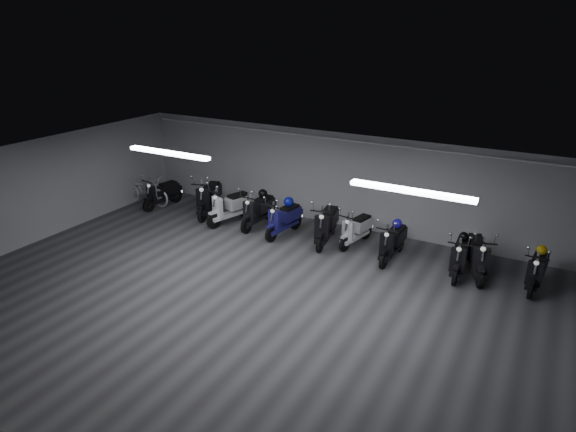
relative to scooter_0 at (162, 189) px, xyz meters
The scene contains 25 objects.
floor 6.87m from the scooter_0, 31.34° to the right, with size 14.00×10.00×0.01m, color #3B3B3E.
ceiling 7.18m from the scooter_0, 31.34° to the right, with size 14.00×10.00×0.01m, color gray.
back_wall 6.07m from the scooter_0, 13.94° to the left, with size 14.00×0.01×2.80m, color #9F9FA2.
front_wall 10.39m from the scooter_0, 55.70° to the right, with size 14.00×0.01×2.80m, color #9F9FA2.
left_wall 3.82m from the scooter_0, 108.15° to the right, with size 0.01×10.00×2.80m, color #9F9FA2.
fluor_strip_left 4.37m from the scooter_0, 42.00° to the right, with size 2.40×0.18×0.08m, color white.
fluor_strip_right 9.44m from the scooter_0, 16.13° to the right, with size 2.40×0.18×0.08m, color white.
conduit 6.32m from the scooter_0, 13.15° to the left, with size 0.05×0.05×13.60m, color white.
scooter_0 is the anchor object (origin of this frame).
scooter_1 1.79m from the scooter_0, ahead, with size 0.66×1.98×1.47m, color black, non-canonical shape.
scooter_2 2.78m from the scooter_0, ahead, with size 0.62×1.86×1.39m, color white, non-canonical shape.
scooter_3 3.67m from the scooter_0, ahead, with size 0.60×1.80×1.34m, color black, non-canonical shape.
scooter_4 4.65m from the scooter_0, ahead, with size 0.58×1.74×1.30m, color navy, non-canonical shape.
scooter_5 5.94m from the scooter_0, ahead, with size 0.64×1.91×1.42m, color black, non-canonical shape.
scooter_6 6.71m from the scooter_0, ahead, with size 0.54×1.62×1.20m, color silver, non-canonical shape.
scooter_7 7.86m from the scooter_0, ahead, with size 0.57×1.72×1.28m, color black, non-canonical shape.
scooter_8 9.53m from the scooter_0, ahead, with size 0.57×1.72×1.28m, color black, non-canonical shape.
scooter_9 9.88m from the scooter_0, ahead, with size 0.61×1.82×1.36m, color black, non-canonical shape.
bicycle 0.66m from the scooter_0, behind, with size 0.65×1.84×1.19m, color white.
scooter_10 11.19m from the scooter_0, ahead, with size 0.55×1.64×1.22m, color black, non-canonical shape.
helmet_0 11.22m from the scooter_0, ahead, with size 0.24×0.24×0.24m, color #C89D0B.
helmet_1 7.87m from the scooter_0, ahead, with size 0.25×0.25×0.25m, color #190D99.
helmet_2 4.69m from the scooter_0, ahead, with size 0.29×0.29×0.29m, color #0D1492.
helmet_3 3.72m from the scooter_0, ahead, with size 0.27×0.27×0.27m, color black.
helmet_4 9.52m from the scooter_0, ahead, with size 0.23×0.23×0.23m, color black.
Camera 1 is at (5.30, -7.91, 5.72)m, focal length 30.96 mm.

